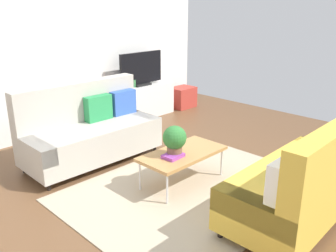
{
  "coord_description": "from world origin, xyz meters",
  "views": [
    {
      "loc": [
        -3.0,
        -2.77,
        2.14
      ],
      "look_at": [
        0.13,
        0.32,
        0.65
      ],
      "focal_mm": 38.6,
      "sensor_mm": 36.0,
      "label": 1
    }
  ],
  "objects": [
    {
      "name": "bottle_2",
      "position": [
        1.34,
        2.42,
        0.71
      ],
      "size": [
        0.06,
        0.06,
        0.14
      ],
      "primitive_type": "cylinder",
      "color": "#3F8C4C",
      "rests_on": "tv_console"
    },
    {
      "name": "coffee_table",
      "position": [
        0.03,
        -0.03,
        0.39
      ],
      "size": [
        1.1,
        0.56,
        0.42
      ],
      "color": "#B7844C",
      "rests_on": "ground_plane"
    },
    {
      "name": "area_rug",
      "position": [
        -0.02,
        -0.23,
        0.01
      ],
      "size": [
        2.9,
        2.2,
        0.01
      ],
      "primitive_type": "cube",
      "color": "tan",
      "rests_on": "ground_plane"
    },
    {
      "name": "couch_beige",
      "position": [
        -0.35,
        1.39,
        0.45
      ],
      "size": [
        1.91,
        0.86,
        1.1
      ],
      "rotation": [
        0.0,
        0.0,
        3.13
      ],
      "color": "#B2ADA3",
      "rests_on": "ground_plane"
    },
    {
      "name": "tv",
      "position": [
        1.54,
        2.44,
        0.95
      ],
      "size": [
        1.0,
        0.2,
        0.64
      ],
      "color": "black",
      "rests_on": "tv_console"
    },
    {
      "name": "wall_far",
      "position": [
        0.0,
        2.8,
        1.45
      ],
      "size": [
        6.4,
        0.12,
        2.9
      ],
      "primitive_type": "cube",
      "color": "white",
      "rests_on": "ground_plane"
    },
    {
      "name": "tv_console",
      "position": [
        1.54,
        2.46,
        0.32
      ],
      "size": [
        1.4,
        0.44,
        0.64
      ],
      "primitive_type": "cube",
      "color": "silver",
      "rests_on": "ground_plane"
    },
    {
      "name": "bottle_0",
      "position": [
        1.13,
        2.42,
        0.75
      ],
      "size": [
        0.05,
        0.05,
        0.22
      ],
      "primitive_type": "cylinder",
      "color": "#3359B2",
      "rests_on": "tv_console"
    },
    {
      "name": "table_book_0",
      "position": [
        -0.17,
        -0.06,
        0.44
      ],
      "size": [
        0.25,
        0.19,
        0.04
      ],
      "primitive_type": "cube",
      "rotation": [
        0.0,
        0.0,
        0.06
      ],
      "color": "purple",
      "rests_on": "coffee_table"
    },
    {
      "name": "couch_green",
      "position": [
        0.31,
        -1.45,
        0.45
      ],
      "size": [
        1.92,
        0.88,
        1.1
      ],
      "rotation": [
        0.0,
        0.0,
        0.02
      ],
      "color": "gold",
      "rests_on": "ground_plane"
    },
    {
      "name": "ground_plane",
      "position": [
        0.0,
        0.0,
        0.0
      ],
      "size": [
        7.68,
        7.68,
        0.0
      ],
      "primitive_type": "plane",
      "color": "brown"
    },
    {
      "name": "potted_plant",
      "position": [
        -0.11,
        -0.03,
        0.62
      ],
      "size": [
        0.28,
        0.28,
        0.37
      ],
      "color": "brown",
      "rests_on": "coffee_table"
    },
    {
      "name": "vase_0",
      "position": [
        0.96,
        2.51,
        0.72
      ],
      "size": [
        0.11,
        0.11,
        0.16
      ],
      "primitive_type": "cylinder",
      "color": "#B24C4C",
      "rests_on": "tv_console"
    },
    {
      "name": "storage_trunk",
      "position": [
        2.64,
        2.36,
        0.22
      ],
      "size": [
        0.52,
        0.4,
        0.44
      ],
      "primitive_type": "cube",
      "color": "#B2382D",
      "rests_on": "ground_plane"
    },
    {
      "name": "bottle_1",
      "position": [
        1.22,
        2.42,
        0.76
      ],
      "size": [
        0.06,
        0.06,
        0.23
      ],
      "primitive_type": "cylinder",
      "color": "purple",
      "rests_on": "tv_console"
    }
  ]
}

